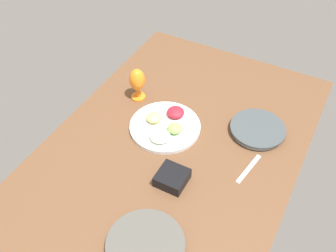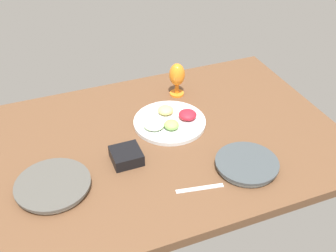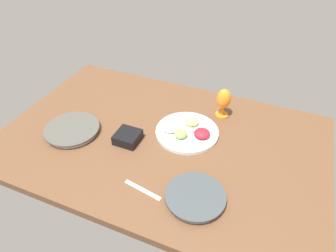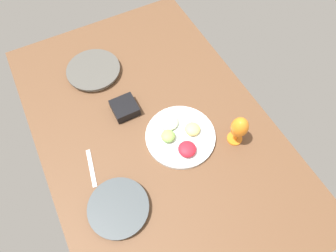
{
  "view_description": "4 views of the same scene",
  "coord_description": "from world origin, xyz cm",
  "px_view_note": "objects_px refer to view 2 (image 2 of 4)",
  "views": [
    {
      "loc": [
        -99.57,
        -51.53,
        127.8
      ],
      "look_at": [
        6.54,
        5.09,
        6.53
      ],
      "focal_mm": 42.12,
      "sensor_mm": 36.0,
      "label": 1
    },
    {
      "loc": [
        -44.9,
        -130.15,
        109.77
      ],
      "look_at": [
        5.98,
        -0.76,
        6.53
      ],
      "focal_mm": 44.4,
      "sensor_mm": 36.0,
      "label": 2
    },
    {
      "loc": [
        47.21,
        -103.8,
        100.84
      ],
      "look_at": [
        2.29,
        3.07,
        6.53
      ],
      "focal_mm": 32.34,
      "sensor_mm": 36.0,
      "label": 3
    },
    {
      "loc": [
        61.59,
        -24.27,
        118.05
      ],
      "look_at": [
        5.9,
        4.7,
        6.53
      ],
      "focal_mm": 30.68,
      "sensor_mm": 36.0,
      "label": 4
    }
  ],
  "objects_px": {
    "fruit_platter": "(170,121)",
    "hurricane_glass_orange": "(177,76)",
    "dinner_plate_left": "(53,186)",
    "dinner_plate_right": "(247,164)",
    "square_bowl_black": "(126,155)"
  },
  "relations": [
    {
      "from": "dinner_plate_right",
      "to": "fruit_platter",
      "type": "height_order",
      "value": "fruit_platter"
    },
    {
      "from": "hurricane_glass_orange",
      "to": "square_bowl_black",
      "type": "xyz_separation_m",
      "value": [
        -0.37,
        -0.38,
        -0.08
      ]
    },
    {
      "from": "fruit_platter",
      "to": "hurricane_glass_orange",
      "type": "relative_size",
      "value": 1.91
    },
    {
      "from": "square_bowl_black",
      "to": "dinner_plate_left",
      "type": "bearing_deg",
      "value": -170.26
    },
    {
      "from": "dinner_plate_left",
      "to": "dinner_plate_right",
      "type": "bearing_deg",
      "value": -12.47
    },
    {
      "from": "dinner_plate_left",
      "to": "hurricane_glass_orange",
      "type": "distance_m",
      "value": 0.8
    },
    {
      "from": "dinner_plate_left",
      "to": "fruit_platter",
      "type": "xyz_separation_m",
      "value": [
        0.55,
        0.22,
        0.0
      ]
    },
    {
      "from": "dinner_plate_left",
      "to": "hurricane_glass_orange",
      "type": "relative_size",
      "value": 1.65
    },
    {
      "from": "dinner_plate_left",
      "to": "square_bowl_black",
      "type": "bearing_deg",
      "value": 9.74
    },
    {
      "from": "dinner_plate_right",
      "to": "hurricane_glass_orange",
      "type": "xyz_separation_m",
      "value": [
        -0.05,
        0.59,
        0.09
      ]
    },
    {
      "from": "dinner_plate_left",
      "to": "fruit_platter",
      "type": "distance_m",
      "value": 0.59
    },
    {
      "from": "fruit_platter",
      "to": "square_bowl_black",
      "type": "bearing_deg",
      "value": -146.58
    },
    {
      "from": "fruit_platter",
      "to": "hurricane_glass_orange",
      "type": "distance_m",
      "value": 0.27
    },
    {
      "from": "hurricane_glass_orange",
      "to": "square_bowl_black",
      "type": "height_order",
      "value": "hurricane_glass_orange"
    },
    {
      "from": "dinner_plate_left",
      "to": "dinner_plate_right",
      "type": "distance_m",
      "value": 0.74
    }
  ]
}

